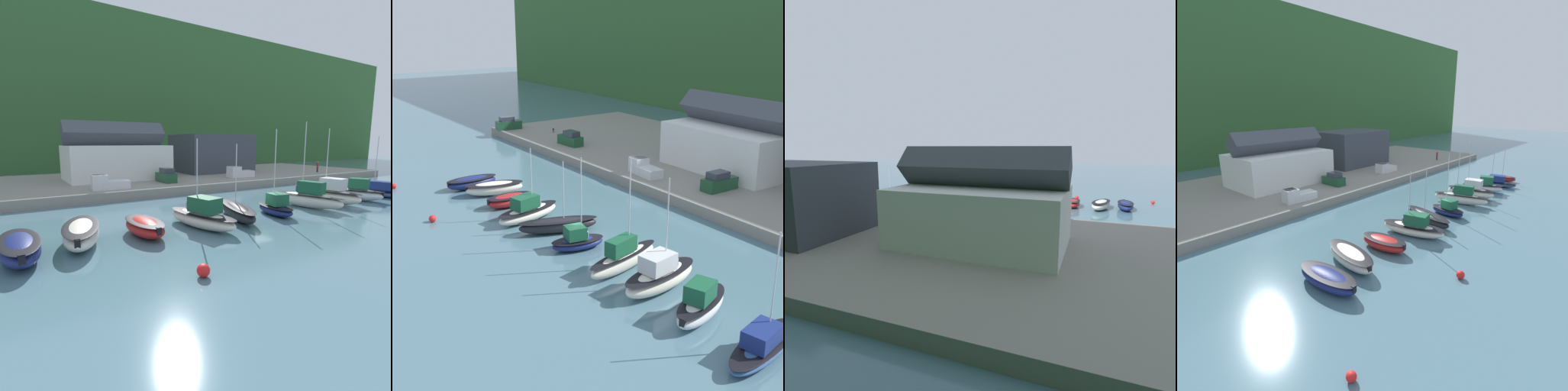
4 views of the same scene
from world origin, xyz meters
TOP-DOWN VIEW (x-y plane):
  - ground_plane at (0.00, 0.00)m, footprint 320.00×320.00m
  - quay_promenade at (0.00, 27.81)m, footprint 95.45×27.97m
  - harbor_clubhouse at (-5.83, 27.39)m, footprint 16.08×10.24m
  - yacht_club_building at (15.16, 30.58)m, footprint 14.69×10.85m
  - moored_boat_0 at (-20.66, -1.52)m, footprint 2.56×6.32m
  - moored_boat_1 at (-16.84, -0.40)m, footprint 4.08×7.15m
  - moored_boat_2 at (-12.28, -0.82)m, footprint 2.58×5.35m
  - moored_boat_3 at (-7.32, -1.24)m, footprint 3.83×7.76m
  - moored_boat_4 at (-2.87, -0.40)m, footprint 4.41×7.96m
  - moored_boat_5 at (1.42, -1.08)m, footprint 3.04×5.22m
  - moored_boat_6 at (7.07, -0.33)m, footprint 3.37×8.20m
  - moored_boat_7 at (11.24, -0.13)m, footprint 3.50×7.69m
  - moored_boat_8 at (15.87, -0.54)m, footprint 4.17×6.62m
  - moored_boat_9 at (21.11, -0.53)m, footprint 3.77×7.91m
  - moored_boat_10 at (25.96, -0.57)m, footprint 2.39×4.57m
  - parked_car_0 at (-0.68, 19.38)m, footprint 1.87×4.23m
  - pickup_truck_0 at (13.01, 18.98)m, footprint 4.77×2.08m
  - pickup_truck_1 at (-10.35, 16.60)m, footprint 4.88×2.38m
  - person_on_quay at (32.58, 17.89)m, footprint 0.40×0.40m
  - mooring_buoy_0 at (-12.38, -9.37)m, footprint 0.73×0.73m
  - mooring_buoy_1 at (-25.88, -9.31)m, footprint 0.62×0.62m

SIDE VIEW (x-z plane):
  - ground_plane at x=0.00m, z-range 0.00..0.00m
  - mooring_buoy_1 at x=-25.88m, z-range 0.00..0.62m
  - mooring_buoy_0 at x=-12.38m, z-range 0.00..0.73m
  - moored_boat_10 at x=25.96m, z-range -2.51..3.66m
  - quay_promenade at x=0.00m, z-range 0.00..1.20m
  - moored_boat_2 at x=-12.28m, z-range 0.04..1.40m
  - moored_boat_9 at x=21.11m, z-range -3.24..4.69m
  - moored_boat_0 at x=-20.66m, z-range 0.04..1.46m
  - moored_boat_4 at x=-2.87m, z-range -2.73..4.25m
  - moored_boat_5 at x=1.42m, z-range -3.39..4.98m
  - moored_boat_1 at x=-16.84m, z-range 0.04..1.59m
  - moored_boat_3 at x=-7.32m, z-range -2.72..4.69m
  - moored_boat_8 at x=15.87m, z-range -0.36..2.40m
  - moored_boat_6 at x=7.07m, z-range -3.56..5.76m
  - moored_boat_7 at x=11.24m, z-range -3.23..5.50m
  - pickup_truck_0 at x=13.01m, z-range 1.07..2.97m
  - pickup_truck_1 at x=-10.35m, z-range 1.07..2.97m
  - parked_car_0 at x=-0.68m, z-range 1.04..3.20m
  - person_on_quay at x=32.58m, z-range 1.23..3.37m
  - harbor_clubhouse at x=-5.83m, z-range -0.16..9.10m
  - yacht_club_building at x=15.16m, z-range 1.20..8.70m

